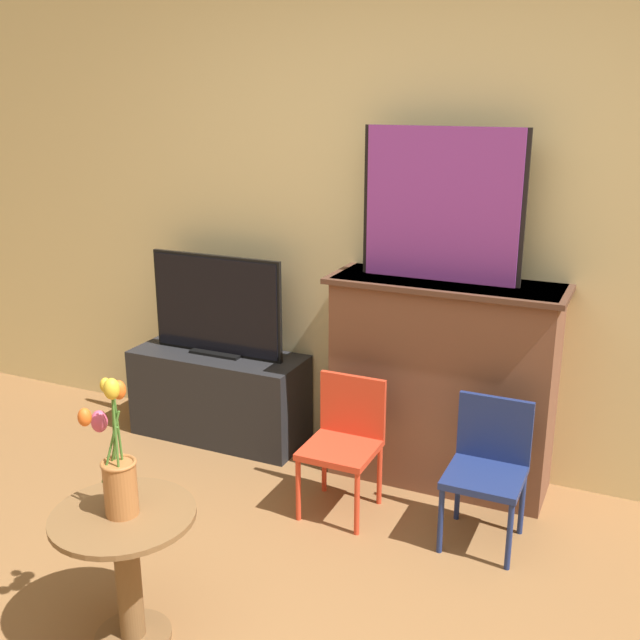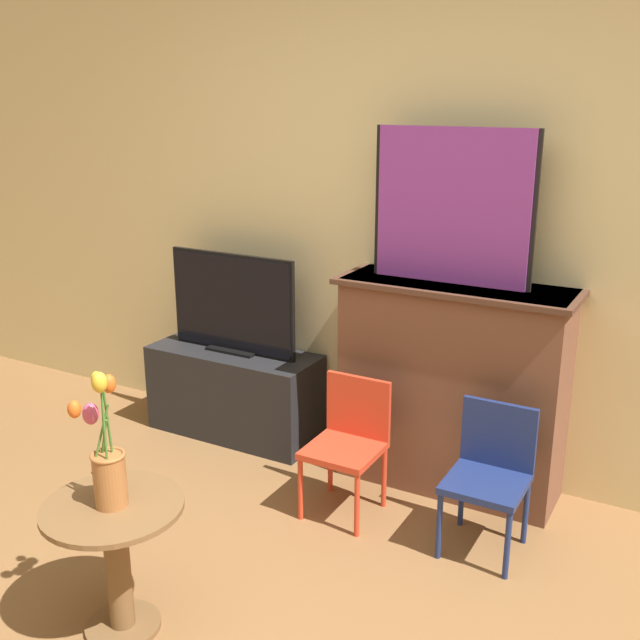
% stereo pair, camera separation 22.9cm
% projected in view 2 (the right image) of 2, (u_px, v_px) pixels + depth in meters
% --- Properties ---
extents(wall_back, '(8.00, 0.06, 2.70)m').
position_uv_depth(wall_back, '(445.00, 204.00, 3.56)').
color(wall_back, beige).
rests_on(wall_back, ground).
extents(fireplace_mantel, '(1.11, 0.39, 1.02)m').
position_uv_depth(fireplace_mantel, '(452.00, 385.00, 3.56)').
color(fireplace_mantel, brown).
rests_on(fireplace_mantel, ground).
extents(painting, '(0.75, 0.03, 0.70)m').
position_uv_depth(painting, '(452.00, 207.00, 3.34)').
color(painting, black).
rests_on(painting, fireplace_mantel).
extents(tv_stand, '(0.97, 0.38, 0.49)m').
position_uv_depth(tv_stand, '(235.00, 392.00, 4.20)').
color(tv_stand, '#232326').
rests_on(tv_stand, ground).
extents(tv_monitor, '(0.77, 0.12, 0.55)m').
position_uv_depth(tv_monitor, '(232.00, 305.00, 4.05)').
color(tv_monitor, black).
rests_on(tv_monitor, tv_stand).
extents(chair_red, '(0.32, 0.32, 0.62)m').
position_uv_depth(chair_red, '(349.00, 437.00, 3.40)').
color(chair_red, red).
rests_on(chair_red, ground).
extents(chair_blue, '(0.32, 0.32, 0.62)m').
position_uv_depth(chair_blue, '(490.00, 469.00, 3.12)').
color(chair_blue, navy).
rests_on(chair_blue, ground).
extents(side_table, '(0.49, 0.49, 0.51)m').
position_uv_depth(side_table, '(116.00, 549.00, 2.62)').
color(side_table, brown).
rests_on(side_table, ground).
extents(vase_tulips, '(0.17, 0.15, 0.50)m').
position_uv_depth(vase_tulips, '(106.00, 460.00, 2.52)').
color(vase_tulips, '#AD6B38').
rests_on(vase_tulips, side_table).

